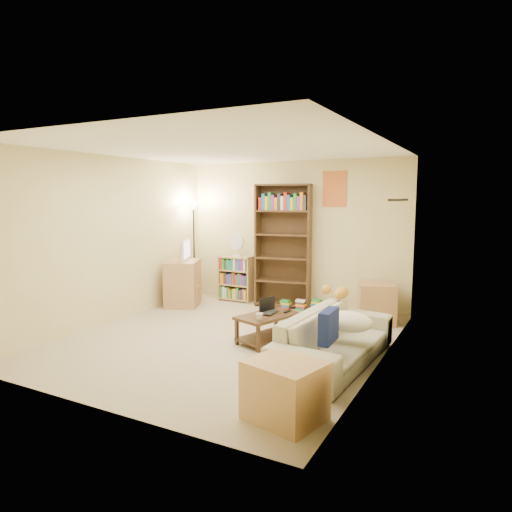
% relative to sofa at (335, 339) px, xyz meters
% --- Properties ---
extents(room, '(4.50, 4.54, 2.52)m').
position_rel_sofa_xyz_m(room, '(-1.55, 0.18, 1.33)').
color(room, tan).
rests_on(room, ground).
extents(sofa, '(2.09, 1.03, 0.58)m').
position_rel_sofa_xyz_m(sofa, '(0.00, 0.00, 0.00)').
color(sofa, '#B9B49A').
rests_on(sofa, ground).
extents(navy_pillow, '(0.13, 0.39, 0.35)m').
position_rel_sofa_xyz_m(navy_pillow, '(0.07, -0.44, 0.27)').
color(navy_pillow, navy).
rests_on(navy_pillow, sofa).
extents(cream_blanket, '(0.54, 0.38, 0.23)m').
position_rel_sofa_xyz_m(cream_blanket, '(0.15, 0.04, 0.21)').
color(cream_blanket, white).
rests_on(cream_blanket, sofa).
extents(tabby_cat, '(0.46, 0.19, 0.16)m').
position_rel_sofa_xyz_m(tabby_cat, '(-0.21, 0.78, 0.37)').
color(tabby_cat, gold).
rests_on(tabby_cat, sofa).
extents(coffee_table, '(0.70, 0.94, 0.37)m').
position_rel_sofa_xyz_m(coffee_table, '(-1.02, 0.34, -0.06)').
color(coffee_table, '#3D2917').
rests_on(coffee_table, ground).
extents(laptop, '(0.33, 0.24, 0.02)m').
position_rel_sofa_xyz_m(laptop, '(-0.97, 0.41, 0.09)').
color(laptop, black).
rests_on(laptop, coffee_table).
extents(laptop_screen, '(0.10, 0.27, 0.18)m').
position_rel_sofa_xyz_m(laptop_screen, '(-1.08, 0.44, 0.19)').
color(laptop_screen, white).
rests_on(laptop_screen, laptop).
extents(mug, '(0.11, 0.11, 0.09)m').
position_rel_sofa_xyz_m(mug, '(-0.99, 0.04, 0.12)').
color(mug, silver).
rests_on(mug, coffee_table).
extents(tv_remote, '(0.05, 0.15, 0.02)m').
position_rel_sofa_xyz_m(tv_remote, '(-0.84, 0.57, 0.09)').
color(tv_remote, black).
rests_on(tv_remote, coffee_table).
extents(tv_stand, '(0.78, 0.89, 0.79)m').
position_rel_sofa_xyz_m(tv_stand, '(-3.25, 1.50, 0.10)').
color(tv_stand, tan).
rests_on(tv_stand, ground).
extents(television, '(0.69, 0.56, 0.36)m').
position_rel_sofa_xyz_m(television, '(-3.25, 1.50, 0.68)').
color(television, black).
rests_on(television, tv_stand).
extents(tall_bookshelf, '(0.99, 0.47, 2.11)m').
position_rel_sofa_xyz_m(tall_bookshelf, '(-1.66, 2.23, 0.82)').
color(tall_bookshelf, '#47331B').
rests_on(tall_bookshelf, ground).
extents(short_bookshelf, '(0.64, 0.26, 0.82)m').
position_rel_sofa_xyz_m(short_bookshelf, '(-2.60, 2.23, 0.12)').
color(short_bookshelf, tan).
rests_on(short_bookshelf, ground).
extents(desk_fan, '(0.29, 0.16, 0.43)m').
position_rel_sofa_xyz_m(desk_fan, '(-2.55, 2.18, 0.76)').
color(desk_fan, white).
rests_on(desk_fan, short_bookshelf).
extents(floor_lamp, '(0.30, 0.30, 1.79)m').
position_rel_sofa_xyz_m(floor_lamp, '(-3.35, 1.99, 1.13)').
color(floor_lamp, black).
rests_on(floor_lamp, ground).
extents(side_table, '(0.67, 0.67, 0.60)m').
position_rel_sofa_xyz_m(side_table, '(0.02, 1.95, 0.01)').
color(side_table, tan).
rests_on(side_table, ground).
extents(end_cabinet, '(0.72, 0.64, 0.51)m').
position_rel_sofa_xyz_m(end_cabinet, '(0.04, -1.47, -0.04)').
color(end_cabinet, tan).
rests_on(end_cabinet, ground).
extents(book_stacks, '(0.98, 0.20, 0.21)m').
position_rel_sofa_xyz_m(book_stacks, '(-1.12, 2.13, -0.20)').
color(book_stacks, red).
rests_on(book_stacks, ground).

